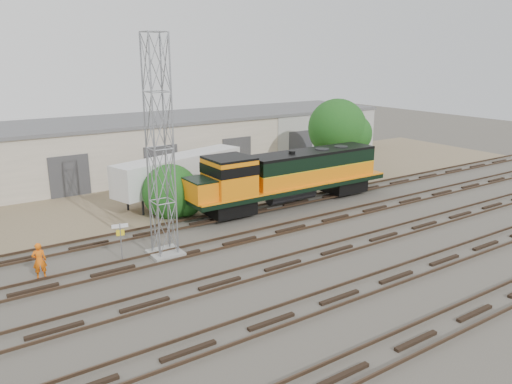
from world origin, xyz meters
TOP-DOWN VIEW (x-y plane):
  - ground at (0.00, 0.00)m, footprint 140.00×140.00m
  - dirt_strip at (0.00, 15.00)m, footprint 80.00×16.00m
  - tracks at (0.00, -3.00)m, footprint 80.00×20.40m
  - warehouse at (0.04, 22.98)m, footprint 58.40×10.40m
  - locomotive at (7.21, 6.00)m, footprint 17.17×3.01m
  - signal_tower at (-4.68, 2.18)m, footprint 1.83×1.83m
  - sign_post at (-7.04, 2.79)m, footprint 0.89×0.24m
  - worker at (-11.35, 2.93)m, footprint 0.76×0.55m
  - semi_trailer at (1.35, 12.15)m, footprint 11.86×5.57m
  - dumpster_blue at (20.13, 16.26)m, footprint 2.04×1.98m
  - dumpster_red at (24.01, 15.58)m, footprint 1.89×1.83m
  - tree_mid at (-1.07, 8.61)m, footprint 4.20×4.00m
  - tree_east at (17.05, 10.87)m, footprint 5.71×5.44m

SIDE VIEW (x-z plane):
  - ground at x=0.00m, z-range 0.00..0.00m
  - dirt_strip at x=0.00m, z-range 0.00..0.02m
  - tracks at x=0.00m, z-range -0.06..0.22m
  - dumpster_red at x=24.01m, z-range 0.00..1.40m
  - dumpster_blue at x=20.13m, z-range 0.00..1.50m
  - worker at x=-11.35m, z-range 0.00..1.94m
  - sign_post at x=-7.04m, z-range 0.44..2.65m
  - tree_mid at x=-1.07m, z-range -0.34..3.66m
  - semi_trailer at x=1.35m, z-range 0.46..4.06m
  - locomotive at x=7.21m, z-range 0.31..4.43m
  - warehouse at x=0.04m, z-range 0.00..5.30m
  - tree_east at x=17.05m, z-range 0.81..8.15m
  - signal_tower at x=-4.68m, z-range -0.15..12.25m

